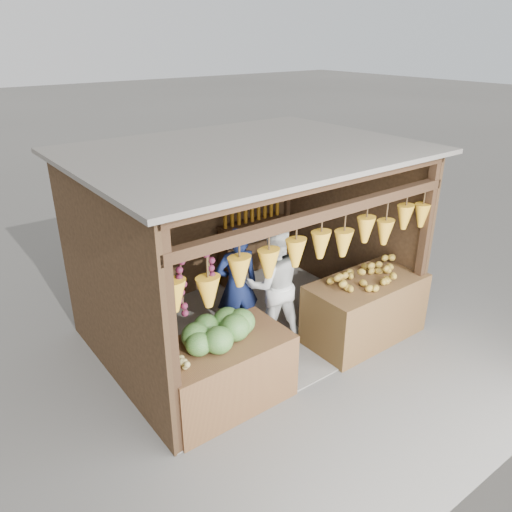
{
  "coord_description": "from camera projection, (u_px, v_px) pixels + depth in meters",
  "views": [
    {
      "loc": [
        -3.67,
        -5.06,
        3.99
      ],
      "look_at": [
        0.08,
        -0.1,
        1.19
      ],
      "focal_mm": 35.0,
      "sensor_mm": 36.0,
      "label": 1
    }
  ],
  "objects": [
    {
      "name": "woman_standing",
      "position": [
        274.0,
        284.0,
        6.82
      ],
      "size": [
        1.0,
        0.9,
        1.69
      ],
      "primitive_type": "imported",
      "rotation": [
        0.0,
        0.0,
        2.76
      ],
      "color": "white",
      "rests_on": "ground"
    },
    {
      "name": "back_shelf",
      "position": [
        253.0,
        233.0,
        8.49
      ],
      "size": [
        1.25,
        0.32,
        1.32
      ],
      "color": "#382314",
      "rests_on": "ground"
    },
    {
      "name": "counter_right",
      "position": [
        365.0,
        309.0,
        6.98
      ],
      "size": [
        1.71,
        0.85,
        0.89
      ],
      "primitive_type": "cube",
      "color": "#493418",
      "rests_on": "ground"
    },
    {
      "name": "counter_left",
      "position": [
        223.0,
        373.0,
        5.73
      ],
      "size": [
        1.55,
        0.85,
        0.82
      ],
      "primitive_type": "cube",
      "color": "#4C2D19",
      "rests_on": "ground"
    },
    {
      "name": "tanfruit_pile",
      "position": [
        173.0,
        361.0,
        5.13
      ],
      "size": [
        0.34,
        0.4,
        0.13
      ],
      "primitive_type": null,
      "color": "tan",
      "rests_on": "counter_left"
    },
    {
      "name": "stall_structure",
      "position": [
        247.0,
        224.0,
        6.6
      ],
      "size": [
        4.3,
        3.3,
        2.66
      ],
      "color": "slate",
      "rests_on": "ground"
    },
    {
      "name": "mango_pile",
      "position": [
        372.0,
        272.0,
        6.78
      ],
      "size": [
        1.4,
        0.64,
        0.22
      ],
      "primitive_type": null,
      "color": "#C85E1A",
      "rests_on": "counter_right"
    },
    {
      "name": "vendor_seated",
      "position": [
        134.0,
        321.0,
        6.05
      ],
      "size": [
        0.59,
        0.55,
        1.01
      ],
      "primitive_type": "imported",
      "rotation": [
        0.0,
        0.0,
        2.5
      ],
      "color": "brown",
      "rests_on": "stool"
    },
    {
      "name": "ground",
      "position": [
        248.0,
        329.0,
        7.33
      ],
      "size": [
        80.0,
        80.0,
        0.0
      ],
      "primitive_type": "plane",
      "color": "#514F49",
      "rests_on": "ground"
    },
    {
      "name": "melon_pile",
      "position": [
        219.0,
        329.0,
        5.51
      ],
      "size": [
        1.0,
        0.5,
        0.32
      ],
      "primitive_type": null,
      "color": "#155017",
      "rests_on": "counter_left"
    },
    {
      "name": "man_standing",
      "position": [
        237.0,
        285.0,
        6.82
      ],
      "size": [
        0.68,
        0.53,
        1.66
      ],
      "primitive_type": "imported",
      "rotation": [
        0.0,
        0.0,
        2.89
      ],
      "color": "#141F4C",
      "rests_on": "ground"
    },
    {
      "name": "stool",
      "position": [
        140.0,
        365.0,
        6.32
      ],
      "size": [
        0.29,
        0.29,
        0.28
      ],
      "primitive_type": "cube",
      "color": "black",
      "rests_on": "ground"
    }
  ]
}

